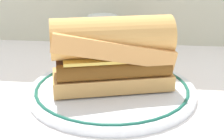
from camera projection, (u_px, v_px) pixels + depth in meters
ground_plane at (103, 95)px, 0.59m from camera, size 1.50×1.50×0.00m
plate at (112, 90)px, 0.59m from camera, size 0.29×0.29×0.01m
sausage_sandwich at (112, 52)px, 0.57m from camera, size 0.22×0.14×0.12m
drinking_glass at (103, 37)px, 0.80m from camera, size 0.07×0.07×0.09m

